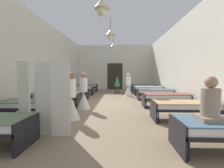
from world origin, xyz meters
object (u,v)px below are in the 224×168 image
Objects in this scene: patient_seated_secondary at (44,91)px; bed_left_row_3 at (71,91)px; bed_left_row_2 at (58,96)px; bed_right_row_3 at (155,92)px; bed_right_row_2 at (165,97)px; potted_plant at (117,83)px; bed_left_row_5 at (85,86)px; bed_right_row_5 at (144,86)px; bed_right_row_1 at (184,106)px; patient_seated_primary at (210,104)px; bed_left_row_4 at (79,88)px; nurse_near_aisle at (71,103)px; bed_right_row_4 at (148,88)px; nurse_far_aisle at (128,88)px; bed_left_row_1 at (34,105)px; nurse_mid_aisle at (84,96)px; privacy_screen at (43,99)px.

bed_left_row_3 is at bearing 95.23° from patient_seated_secondary.
bed_left_row_2 is 1.00× the size of bed_right_row_3.
bed_right_row_2 is 1.47× the size of potted_plant.
bed_right_row_5 is at bearing 0.00° from bed_left_row_5.
bed_right_row_3 is 2.38× the size of patient_seated_secondary.
bed_right_row_1 is 2.38× the size of patient_seated_primary.
potted_plant is at bearing 46.08° from bed_left_row_3.
bed_left_row_4 is 1.28× the size of nurse_near_aisle.
bed_right_row_1 is at bearing -90.00° from bed_right_row_4.
bed_left_row_3 is 3.86m from patient_seated_secondary.
nurse_near_aisle is at bearing -121.00° from bed_right_row_4.
bed_right_row_1 is at bearing -26.31° from nurse_far_aisle.
bed_right_row_5 is (0.00, 1.90, 0.00)m from bed_right_row_4.
patient_seated_primary reaches higher than bed_left_row_4.
bed_right_row_3 is at bearing 86.48° from patient_seated_primary.
bed_left_row_1 is 1.00× the size of bed_right_row_1.
bed_left_row_1 is 1.00× the size of bed_left_row_4.
bed_right_row_3 is (4.67, 0.00, 0.00)m from bed_left_row_3.
nurse_mid_aisle is 0.87× the size of privacy_screen.
nurse_near_aisle is 5.41m from nurse_far_aisle.
bed_left_row_5 is at bearing 114.47° from patient_seated_primary.
nurse_far_aisle reaches higher than bed_right_row_2.
bed_right_row_2 is 3.80m from bed_right_row_4.
nurse_mid_aisle reaches higher than bed_right_row_5.
potted_plant is at bearing 163.01° from nurse_far_aisle.
bed_right_row_2 is 6.02m from bed_left_row_4.
bed_right_row_4 is 5.49m from nurse_mid_aisle.
bed_left_row_2 is at bearing 100.31° from patient_seated_secondary.
patient_seated_primary is (3.11, -1.84, 0.34)m from nurse_near_aisle.
bed_left_row_1 is 0.55m from patient_seated_secondary.
nurse_mid_aisle reaches higher than bed_left_row_3.
bed_left_row_3 is at bearing 140.87° from bed_right_row_1.
bed_right_row_1 is at bearing -39.13° from bed_left_row_3.
bed_left_row_2 is 1.00× the size of bed_left_row_3.
nurse_far_aisle reaches higher than bed_right_row_1.
bed_left_row_1 is 3.80m from bed_left_row_3.
bed_right_row_1 is at bearing -90.00° from bed_right_row_2.
bed_left_row_4 is at bearing 90.00° from bed_left_row_2.
bed_left_row_2 and bed_right_row_3 have the same top height.
patient_seated_primary is at bearing -92.64° from bed_right_row_4.
bed_right_row_3 is at bearing 39.13° from bed_left_row_1.
patient_seated_secondary is at bearing -84.77° from bed_left_row_3.
bed_right_row_3 is at bearing 162.34° from nurse_mid_aisle.
bed_right_row_2 is 4.94m from privacy_screen.
bed_left_row_3 is 1.00× the size of bed_left_row_5.
nurse_mid_aisle is at bearing 92.68° from privacy_screen.
potted_plant is (-0.71, 1.54, 0.20)m from nurse_far_aisle.
potted_plant is at bearing 87.55° from privacy_screen.
bed_right_row_4 and bed_left_row_5 have the same top height.
bed_left_row_4 is 2.71m from potted_plant.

